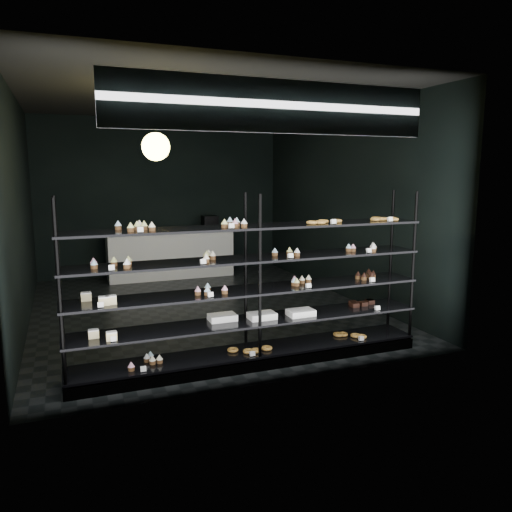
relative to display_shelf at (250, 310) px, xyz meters
name	(u,v)px	position (x,y,z in m)	size (l,w,h in m)	color
room	(199,207)	(0.09, 2.45, 0.97)	(5.01, 6.01, 3.20)	black
display_shelf	(250,310)	(0.00, 0.00, 0.00)	(4.00, 0.50, 1.91)	black
signage	(276,106)	(0.09, -0.48, 2.12)	(3.30, 0.05, 0.50)	#0D1042
pendant_lamp	(156,147)	(-0.70, 1.56, 1.82)	(0.36, 0.36, 0.91)	black
service_counter	(171,253)	(0.15, 4.95, -0.13)	(2.59, 0.65, 1.23)	white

